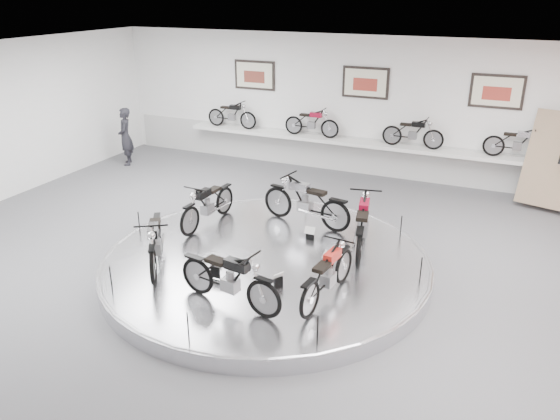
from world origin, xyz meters
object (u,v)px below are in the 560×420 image
at_px(bike_d, 155,241).
at_px(bike_f, 328,274).
at_px(bike_a, 363,223).
at_px(bike_e, 229,278).
at_px(display_platform, 266,264).
at_px(visitor, 126,137).
at_px(bike_b, 306,201).
at_px(shelf, 360,143).
at_px(bike_c, 208,203).

xyz_separation_m(bike_d, bike_f, (3.35, 0.17, -0.03)).
bearing_deg(bike_a, bike_e, 142.76).
xyz_separation_m(display_platform, bike_e, (0.19, -1.81, 0.66)).
distance_m(bike_e, bike_f, 1.64).
xyz_separation_m(bike_f, visitor, (-8.59, 5.56, 0.11)).
relative_size(bike_b, bike_e, 1.08).
distance_m(shelf, bike_d, 7.75).
xyz_separation_m(bike_c, bike_d, (0.10, -2.08, 0.02)).
height_order(bike_b, bike_d, bike_b).
xyz_separation_m(bike_a, bike_b, (-1.48, 0.70, -0.01)).
xyz_separation_m(shelf, bike_a, (1.60, -5.28, -0.14)).
relative_size(bike_a, visitor, 1.06).
height_order(shelf, visitor, visitor).
distance_m(bike_a, bike_f, 2.09).
height_order(bike_c, bike_d, bike_d).
distance_m(shelf, bike_b, 4.58).
height_order(display_platform, shelf, shelf).
relative_size(bike_e, bike_f, 1.06).
relative_size(bike_a, bike_e, 1.10).
relative_size(shelf, bike_e, 6.37).
bearing_deg(bike_e, visitor, 147.46).
height_order(bike_a, bike_f, bike_a).
height_order(shelf, bike_d, bike_d).
height_order(display_platform, bike_b, bike_b).
bearing_deg(display_platform, bike_c, 153.30).
xyz_separation_m(bike_c, visitor, (-5.14, 3.65, 0.10)).
distance_m(bike_a, bike_e, 3.25).
xyz_separation_m(bike_b, visitor, (-7.11, 2.77, 0.05)).
bearing_deg(bike_b, bike_e, 101.02).
bearing_deg(bike_d, bike_a, 91.95).
distance_m(bike_a, bike_b, 1.64).
relative_size(shelf, bike_d, 6.29).
distance_m(display_platform, bike_d, 2.19).
bearing_deg(bike_d, bike_c, 150.78).
relative_size(bike_b, visitor, 1.04).
bearing_deg(bike_e, shelf, 100.47).
xyz_separation_m(bike_a, bike_c, (-3.46, -0.19, -0.06)).
relative_size(bike_d, bike_f, 1.07).
bearing_deg(bike_d, shelf, 134.85).
distance_m(bike_d, bike_f, 3.36).
bearing_deg(bike_a, bike_d, 112.51).
distance_m(shelf, bike_e, 8.21).
xyz_separation_m(bike_b, bike_c, (-1.98, -0.89, -0.05)).
bearing_deg(bike_b, bike_f, 127.87).
distance_m(bike_b, bike_e, 3.63).
xyz_separation_m(shelf, visitor, (-6.99, -1.81, -0.11)).
relative_size(display_platform, bike_f, 3.92).
relative_size(display_platform, bike_c, 3.79).
distance_m(display_platform, bike_b, 1.95).
relative_size(shelf, bike_f, 6.73).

